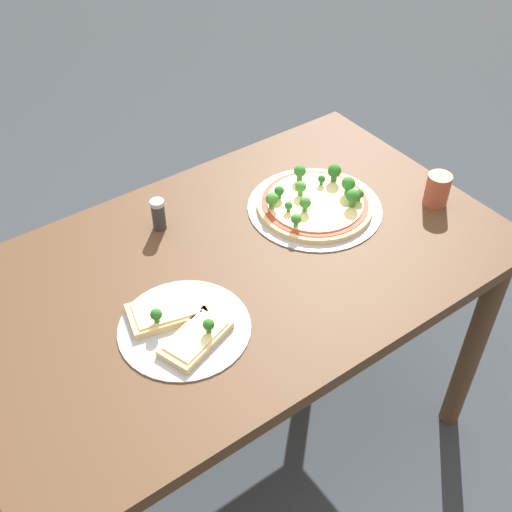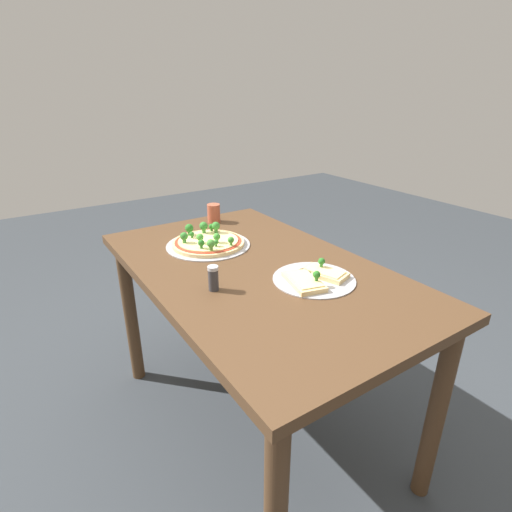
{
  "view_description": "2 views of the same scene",
  "coord_description": "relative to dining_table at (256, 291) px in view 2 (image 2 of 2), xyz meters",
  "views": [
    {
      "loc": [
        -0.6,
        -0.92,
        1.78
      ],
      "look_at": [
        0.04,
        -0.03,
        0.78
      ],
      "focal_mm": 45.0,
      "sensor_mm": 36.0,
      "label": 1
    },
    {
      "loc": [
        -1.11,
        0.73,
        1.36
      ],
      "look_at": [
        0.04,
        -0.03,
        0.78
      ],
      "focal_mm": 28.0,
      "sensor_mm": 36.0,
      "label": 2
    }
  ],
  "objects": [
    {
      "name": "pizza_tray_whole",
      "position": [
        0.29,
        0.05,
        0.12
      ],
      "size": [
        0.35,
        0.35,
        0.07
      ],
      "color": "#A3A3A8",
      "rests_on": "dining_table"
    },
    {
      "name": "pizza_tray_slice",
      "position": [
        -0.2,
        -0.1,
        0.11
      ],
      "size": [
        0.28,
        0.28,
        0.06
      ],
      "color": "#A3A3A8",
      "rests_on": "dining_table"
    },
    {
      "name": "dining_table",
      "position": [
        0.0,
        0.0,
        0.0
      ],
      "size": [
        1.3,
        0.78,
        0.76
      ],
      "color": "#4C331E",
      "rests_on": "ground_plane"
    },
    {
      "name": "drinking_cup",
      "position": [
        0.55,
        -0.12,
        0.15
      ],
      "size": [
        0.06,
        0.06,
        0.09
      ],
      "primitive_type": "cylinder",
      "color": "#AD5138",
      "rests_on": "dining_table"
    },
    {
      "name": "condiment_shaker",
      "position": [
        -0.08,
        0.21,
        0.14
      ],
      "size": [
        0.04,
        0.04,
        0.08
      ],
      "color": "#333338",
      "rests_on": "dining_table"
    },
    {
      "name": "ground_plane",
      "position": [
        0.0,
        0.0,
        -0.66
      ],
      "size": [
        8.0,
        8.0,
        0.0
      ],
      "primitive_type": "plane",
      "color": "#33383D"
    }
  ]
}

